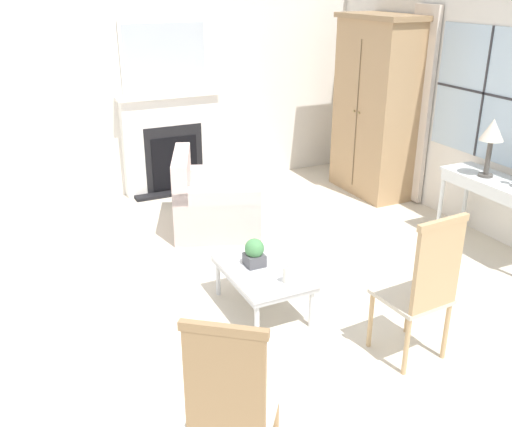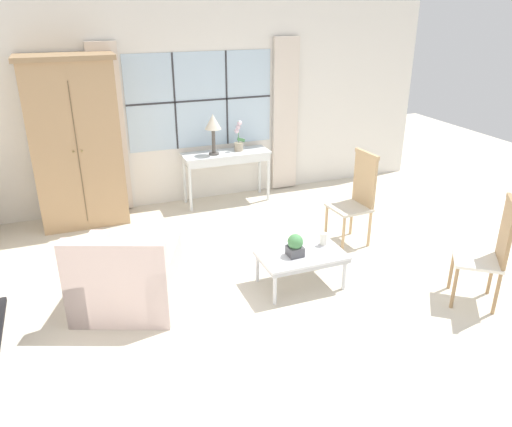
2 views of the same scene
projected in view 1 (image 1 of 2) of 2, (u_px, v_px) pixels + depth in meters
name	position (u px, v px, depth m)	size (l,w,h in m)	color
ground_plane	(236.00, 299.00, 4.96)	(14.00, 14.00, 0.00)	beige
wall_left	(182.00, 80.00, 7.19)	(0.06, 7.20, 2.80)	silver
fireplace	(171.00, 136.00, 7.25)	(0.34, 1.32, 2.14)	black
armoire	(375.00, 107.00, 7.07)	(1.17, 0.61, 2.21)	tan
console_table	(502.00, 190.00, 5.56)	(1.28, 0.43, 0.76)	silver
table_lamp	(492.00, 133.00, 5.51)	(0.23, 0.23, 0.58)	#4C4742
armchair_upholstered	(214.00, 204.00, 6.26)	(1.21, 1.18, 0.87)	beige
side_chair_wooden	(425.00, 283.00, 3.94)	(0.47, 0.47, 1.15)	beige
accent_chair_wooden	(230.00, 398.00, 2.89)	(0.62, 0.62, 1.11)	white
coffee_table	(263.00, 273.00, 4.68)	(0.88, 0.58, 0.39)	silver
potted_plant_small	(254.00, 252.00, 4.67)	(0.16, 0.16, 0.24)	#4C4C51
pillar_candle	(288.00, 276.00, 4.42)	(0.11, 0.11, 0.15)	silver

